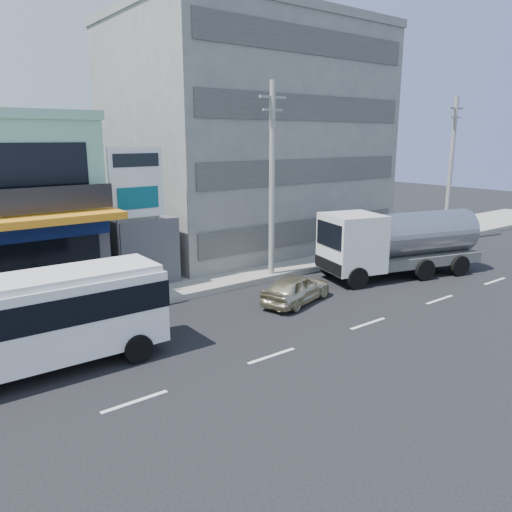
{
  "coord_description": "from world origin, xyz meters",
  "views": [
    {
      "loc": [
        -10.04,
        -12.25,
        7.32
      ],
      "look_at": [
        2.94,
        4.73,
        2.2
      ],
      "focal_mm": 35.0,
      "sensor_mm": 36.0,
      "label": 1
    }
  ],
  "objects_px": {
    "billboard": "(137,191)",
    "utility_pole_far": "(451,169)",
    "concrete_building": "(247,142)",
    "satellite_dish": "(133,214)",
    "motorcycle_rider": "(65,311)",
    "tanker_truck": "(396,242)",
    "utility_pole_near": "(272,181)",
    "sedan": "(296,288)",
    "minibus": "(44,315)"
  },
  "relations": [
    {
      "from": "billboard",
      "to": "utility_pole_far",
      "type": "xyz_separation_m",
      "value": [
        22.5,
        -1.8,
        0.22
      ]
    },
    {
      "from": "concrete_building",
      "to": "satellite_dish",
      "type": "relative_size",
      "value": 10.67
    },
    {
      "from": "motorcycle_rider",
      "to": "satellite_dish",
      "type": "bearing_deg",
      "value": 41.0
    },
    {
      "from": "tanker_truck",
      "to": "utility_pole_far",
      "type": "bearing_deg",
      "value": 18.94
    },
    {
      "from": "billboard",
      "to": "utility_pole_near",
      "type": "relative_size",
      "value": 0.69
    },
    {
      "from": "tanker_truck",
      "to": "utility_pole_near",
      "type": "bearing_deg",
      "value": 147.7
    },
    {
      "from": "utility_pole_far",
      "to": "sedan",
      "type": "height_order",
      "value": "utility_pole_far"
    },
    {
      "from": "minibus",
      "to": "motorcycle_rider",
      "type": "bearing_deg",
      "value": 64.77
    },
    {
      "from": "billboard",
      "to": "tanker_truck",
      "type": "bearing_deg",
      "value": -23.83
    },
    {
      "from": "billboard",
      "to": "tanker_truck",
      "type": "distance_m",
      "value": 13.6
    },
    {
      "from": "utility_pole_far",
      "to": "motorcycle_rider",
      "type": "bearing_deg",
      "value": -178.72
    },
    {
      "from": "tanker_truck",
      "to": "motorcycle_rider",
      "type": "bearing_deg",
      "value": 169.81
    },
    {
      "from": "concrete_building",
      "to": "satellite_dish",
      "type": "distance_m",
      "value": 11.3
    },
    {
      "from": "satellite_dish",
      "to": "billboard",
      "type": "relative_size",
      "value": 0.22
    },
    {
      "from": "concrete_building",
      "to": "minibus",
      "type": "distance_m",
      "value": 20.61
    },
    {
      "from": "billboard",
      "to": "motorcycle_rider",
      "type": "bearing_deg",
      "value": -151.01
    },
    {
      "from": "utility_pole_far",
      "to": "tanker_truck",
      "type": "xyz_separation_m",
      "value": [
        -10.37,
        -3.56,
        -3.26
      ]
    },
    {
      "from": "utility_pole_near",
      "to": "tanker_truck",
      "type": "distance_m",
      "value": 7.42
    },
    {
      "from": "utility_pole_near",
      "to": "minibus",
      "type": "height_order",
      "value": "utility_pole_near"
    },
    {
      "from": "motorcycle_rider",
      "to": "utility_pole_far",
      "type": "bearing_deg",
      "value": 1.28
    },
    {
      "from": "utility_pole_far",
      "to": "tanker_truck",
      "type": "height_order",
      "value": "utility_pole_far"
    },
    {
      "from": "minibus",
      "to": "motorcycle_rider",
      "type": "distance_m",
      "value": 3.76
    },
    {
      "from": "satellite_dish",
      "to": "tanker_truck",
      "type": "xyz_separation_m",
      "value": [
        11.63,
        -7.16,
        -1.69
      ]
    },
    {
      "from": "tanker_truck",
      "to": "motorcycle_rider",
      "type": "distance_m",
      "value": 16.76
    },
    {
      "from": "utility_pole_near",
      "to": "tanker_truck",
      "type": "height_order",
      "value": "utility_pole_near"
    },
    {
      "from": "concrete_building",
      "to": "motorcycle_rider",
      "type": "height_order",
      "value": "concrete_building"
    },
    {
      "from": "motorcycle_rider",
      "to": "sedan",
      "type": "bearing_deg",
      "value": -18.34
    },
    {
      "from": "satellite_dish",
      "to": "minibus",
      "type": "height_order",
      "value": "satellite_dish"
    },
    {
      "from": "utility_pole_near",
      "to": "sedan",
      "type": "bearing_deg",
      "value": -112.92
    },
    {
      "from": "concrete_building",
      "to": "utility_pole_near",
      "type": "distance_m",
      "value": 8.79
    },
    {
      "from": "concrete_building",
      "to": "utility_pole_far",
      "type": "relative_size",
      "value": 1.6
    },
    {
      "from": "satellite_dish",
      "to": "utility_pole_near",
      "type": "xyz_separation_m",
      "value": [
        6.0,
        -3.6,
        1.57
      ]
    },
    {
      "from": "utility_pole_near",
      "to": "minibus",
      "type": "bearing_deg",
      "value": -162.72
    },
    {
      "from": "billboard",
      "to": "utility_pole_near",
      "type": "bearing_deg",
      "value": -15.48
    },
    {
      "from": "utility_pole_near",
      "to": "utility_pole_far",
      "type": "bearing_deg",
      "value": 0.0
    },
    {
      "from": "concrete_building",
      "to": "sedan",
      "type": "bearing_deg",
      "value": -116.23
    },
    {
      "from": "billboard",
      "to": "minibus",
      "type": "xyz_separation_m",
      "value": [
        -5.86,
        -5.64,
        -3.04
      ]
    },
    {
      "from": "utility_pole_near",
      "to": "sedan",
      "type": "relative_size",
      "value": 2.52
    },
    {
      "from": "motorcycle_rider",
      "to": "tanker_truck",
      "type": "bearing_deg",
      "value": -10.19
    },
    {
      "from": "concrete_building",
      "to": "utility_pole_near",
      "type": "xyz_separation_m",
      "value": [
        -4.0,
        -7.6,
        -1.85
      ]
    },
    {
      "from": "tanker_truck",
      "to": "satellite_dish",
      "type": "bearing_deg",
      "value": 148.39
    },
    {
      "from": "concrete_building",
      "to": "utility_pole_far",
      "type": "xyz_separation_m",
      "value": [
        12.0,
        -7.6,
        -1.85
      ]
    },
    {
      "from": "sedan",
      "to": "tanker_truck",
      "type": "xyz_separation_m",
      "value": [
        7.18,
        0.12,
        1.21
      ]
    },
    {
      "from": "satellite_dish",
      "to": "billboard",
      "type": "xyz_separation_m",
      "value": [
        -0.5,
        -1.8,
        1.35
      ]
    },
    {
      "from": "utility_pole_far",
      "to": "minibus",
      "type": "distance_m",
      "value": 28.8
    },
    {
      "from": "concrete_building",
      "to": "billboard",
      "type": "height_order",
      "value": "concrete_building"
    },
    {
      "from": "utility_pole_far",
      "to": "motorcycle_rider",
      "type": "xyz_separation_m",
      "value": [
        -26.83,
        -0.6,
        -4.39
      ]
    },
    {
      "from": "minibus",
      "to": "tanker_truck",
      "type": "height_order",
      "value": "tanker_truck"
    },
    {
      "from": "concrete_building",
      "to": "tanker_truck",
      "type": "height_order",
      "value": "concrete_building"
    },
    {
      "from": "minibus",
      "to": "sedan",
      "type": "distance_m",
      "value": 10.87
    }
  ]
}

